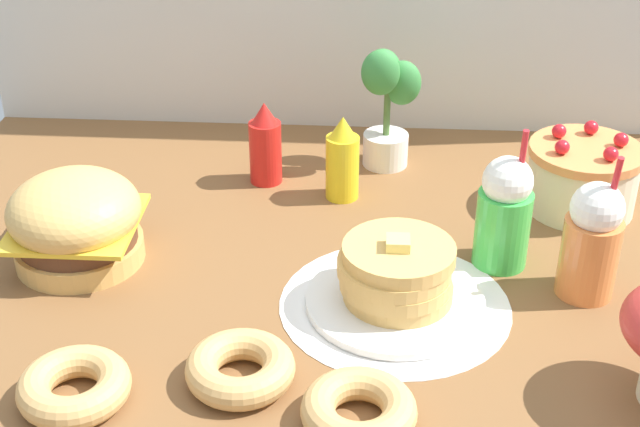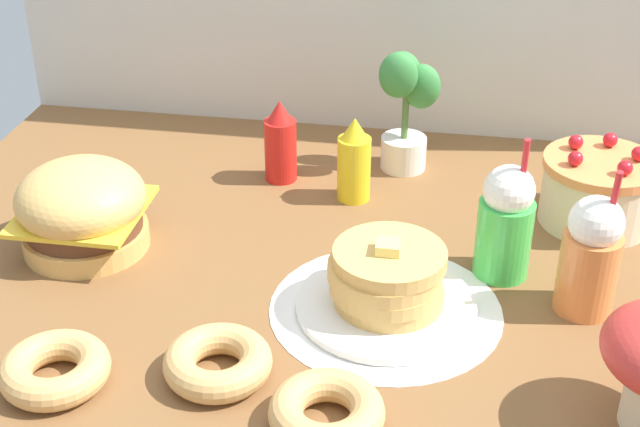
{
  "view_description": "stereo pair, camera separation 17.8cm",
  "coord_description": "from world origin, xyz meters",
  "px_view_note": "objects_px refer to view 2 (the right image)",
  "views": [
    {
      "loc": [
        0.07,
        -1.61,
        1.12
      ],
      "look_at": [
        -0.04,
        0.12,
        0.11
      ],
      "focal_mm": 50.77,
      "sensor_mm": 36.0,
      "label": 1
    },
    {
      "loc": [
        0.25,
        -1.59,
        1.12
      ],
      "look_at": [
        -0.04,
        0.12,
        0.11
      ],
      "focal_mm": 50.77,
      "sensor_mm": 36.0,
      "label": 2
    }
  ],
  "objects_px": {
    "ketchup_bottle": "(280,143)",
    "cream_soda_cup": "(505,222)",
    "mustard_bottle": "(352,162)",
    "orange_float_cup": "(590,256)",
    "pancake_stack": "(387,284)",
    "donut_chocolate": "(218,361)",
    "potted_plant": "(406,105)",
    "layer_cake": "(598,190)",
    "donut_pink_glaze": "(55,368)",
    "donut_vanilla": "(327,411)",
    "burger": "(82,209)"
  },
  "relations": [
    {
      "from": "ketchup_bottle",
      "to": "cream_soda_cup",
      "type": "xyz_separation_m",
      "value": [
        0.57,
        -0.35,
        0.03
      ]
    },
    {
      "from": "mustard_bottle",
      "to": "orange_float_cup",
      "type": "distance_m",
      "value": 0.66
    },
    {
      "from": "pancake_stack",
      "to": "donut_chocolate",
      "type": "relative_size",
      "value": 1.83
    },
    {
      "from": "ketchup_bottle",
      "to": "donut_chocolate",
      "type": "relative_size",
      "value": 1.08
    },
    {
      "from": "pancake_stack",
      "to": "potted_plant",
      "type": "bearing_deg",
      "value": 91.99
    },
    {
      "from": "layer_cake",
      "to": "donut_chocolate",
      "type": "bearing_deg",
      "value": -136.6
    },
    {
      "from": "donut_pink_glaze",
      "to": "donut_vanilla",
      "type": "height_order",
      "value": "same"
    },
    {
      "from": "burger",
      "to": "cream_soda_cup",
      "type": "bearing_deg",
      "value": 2.97
    },
    {
      "from": "ketchup_bottle",
      "to": "mustard_bottle",
      "type": "distance_m",
      "value": 0.21
    },
    {
      "from": "orange_float_cup",
      "to": "potted_plant",
      "type": "bearing_deg",
      "value": 126.16
    },
    {
      "from": "orange_float_cup",
      "to": "mustard_bottle",
      "type": "bearing_deg",
      "value": 144.16
    },
    {
      "from": "burger",
      "to": "ketchup_bottle",
      "type": "relative_size",
      "value": 1.33
    },
    {
      "from": "burger",
      "to": "cream_soda_cup",
      "type": "relative_size",
      "value": 0.88
    },
    {
      "from": "ketchup_bottle",
      "to": "cream_soda_cup",
      "type": "relative_size",
      "value": 0.67
    },
    {
      "from": "ketchup_bottle",
      "to": "donut_pink_glaze",
      "type": "bearing_deg",
      "value": -105.9
    },
    {
      "from": "pancake_stack",
      "to": "potted_plant",
      "type": "xyz_separation_m",
      "value": [
        -0.02,
        0.66,
        0.11
      ]
    },
    {
      "from": "pancake_stack",
      "to": "orange_float_cup",
      "type": "relative_size",
      "value": 1.13
    },
    {
      "from": "donut_pink_glaze",
      "to": "donut_vanilla",
      "type": "bearing_deg",
      "value": -3.28
    },
    {
      "from": "layer_cake",
      "to": "potted_plant",
      "type": "relative_size",
      "value": 0.82
    },
    {
      "from": "cream_soda_cup",
      "to": "burger",
      "type": "bearing_deg",
      "value": -177.03
    },
    {
      "from": "layer_cake",
      "to": "ketchup_bottle",
      "type": "distance_m",
      "value": 0.8
    },
    {
      "from": "layer_cake",
      "to": "mustard_bottle",
      "type": "height_order",
      "value": "mustard_bottle"
    },
    {
      "from": "donut_vanilla",
      "to": "orange_float_cup",
      "type": "bearing_deg",
      "value": 42.77
    },
    {
      "from": "burger",
      "to": "donut_chocolate",
      "type": "distance_m",
      "value": 0.58
    },
    {
      "from": "mustard_bottle",
      "to": "donut_chocolate",
      "type": "height_order",
      "value": "mustard_bottle"
    },
    {
      "from": "layer_cake",
      "to": "donut_pink_glaze",
      "type": "relative_size",
      "value": 1.34
    },
    {
      "from": "orange_float_cup",
      "to": "donut_vanilla",
      "type": "relative_size",
      "value": 1.61
    },
    {
      "from": "donut_pink_glaze",
      "to": "pancake_stack",
      "type": "bearing_deg",
      "value": 29.63
    },
    {
      "from": "burger",
      "to": "donut_vanilla",
      "type": "relative_size",
      "value": 1.43
    },
    {
      "from": "donut_chocolate",
      "to": "pancake_stack",
      "type": "bearing_deg",
      "value": 42.04
    },
    {
      "from": "cream_soda_cup",
      "to": "donut_pink_glaze",
      "type": "xyz_separation_m",
      "value": [
        -0.81,
        -0.51,
        -0.1
      ]
    },
    {
      "from": "ketchup_bottle",
      "to": "mustard_bottle",
      "type": "bearing_deg",
      "value": -20.11
    },
    {
      "from": "donut_chocolate",
      "to": "potted_plant",
      "type": "distance_m",
      "value": 0.96
    },
    {
      "from": "mustard_bottle",
      "to": "donut_chocolate",
      "type": "bearing_deg",
      "value": -101.9
    },
    {
      "from": "pancake_stack",
      "to": "donut_vanilla",
      "type": "relative_size",
      "value": 1.83
    },
    {
      "from": "burger",
      "to": "donut_pink_glaze",
      "type": "bearing_deg",
      "value": -74.49
    },
    {
      "from": "burger",
      "to": "donut_vanilla",
      "type": "distance_m",
      "value": 0.81
    },
    {
      "from": "orange_float_cup",
      "to": "donut_vanilla",
      "type": "height_order",
      "value": "orange_float_cup"
    },
    {
      "from": "pancake_stack",
      "to": "ketchup_bottle",
      "type": "distance_m",
      "value": 0.63
    },
    {
      "from": "ketchup_bottle",
      "to": "orange_float_cup",
      "type": "distance_m",
      "value": 0.87
    },
    {
      "from": "cream_soda_cup",
      "to": "orange_float_cup",
      "type": "xyz_separation_m",
      "value": [
        0.17,
        -0.11,
        0.0
      ]
    },
    {
      "from": "layer_cake",
      "to": "cream_soda_cup",
      "type": "xyz_separation_m",
      "value": [
        -0.22,
        -0.27,
        0.04
      ]
    },
    {
      "from": "orange_float_cup",
      "to": "donut_pink_glaze",
      "type": "xyz_separation_m",
      "value": [
        -0.98,
        -0.4,
        -0.1
      ]
    },
    {
      "from": "burger",
      "to": "ketchup_bottle",
      "type": "bearing_deg",
      "value": 47.16
    },
    {
      "from": "donut_chocolate",
      "to": "burger",
      "type": "bearing_deg",
      "value": 136.96
    },
    {
      "from": "donut_pink_glaze",
      "to": "cream_soda_cup",
      "type": "bearing_deg",
      "value": 32.08
    },
    {
      "from": "layer_cake",
      "to": "donut_vanilla",
      "type": "distance_m",
      "value": 0.96
    },
    {
      "from": "donut_pink_glaze",
      "to": "donut_chocolate",
      "type": "relative_size",
      "value": 1.0
    },
    {
      "from": "mustard_bottle",
      "to": "donut_vanilla",
      "type": "bearing_deg",
      "value": -85.15
    },
    {
      "from": "orange_float_cup",
      "to": "potted_plant",
      "type": "xyz_separation_m",
      "value": [
        -0.42,
        0.58,
        0.05
      ]
    }
  ]
}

